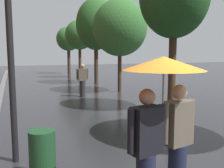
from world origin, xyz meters
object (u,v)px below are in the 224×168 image
object	(u,v)px
street_tree_4	(80,35)
street_lamp_post	(9,28)
street_tree_5	(68,39)
street_tree_3	(96,25)
litter_bin	(42,155)
couple_under_umbrella	(163,110)
pedestrian_walking_midground	(83,80)
street_tree_2	(120,28)

from	to	relation	value
street_tree_4	street_lamp_post	distance (m)	16.29
street_tree_4	street_tree_5	xyz separation A→B (m)	(-0.07, 4.06, -0.14)
street_tree_3	litter_bin	xyz separation A→B (m)	(-4.89, -12.22, -3.52)
street_tree_4	street_tree_5	bearing A→B (deg)	91.04
couple_under_umbrella	pedestrian_walking_midground	world-z (taller)	couple_under_umbrella
street_tree_5	street_lamp_post	bearing A→B (deg)	-104.86
street_tree_3	street_lamp_post	bearing A→B (deg)	-115.21
pedestrian_walking_midground	street_tree_4	bearing A→B (deg)	76.46
street_tree_2	litter_bin	distance (m)	10.07
pedestrian_walking_midground	street_lamp_post	bearing A→B (deg)	-115.27
street_tree_4	pedestrian_walking_midground	xyz separation A→B (m)	(-2.12, -8.80, -2.71)
street_lamp_post	street_tree_5	bearing A→B (deg)	75.14
street_tree_2	couple_under_umbrella	size ratio (longest dim) A/B	2.35
street_tree_3	street_tree_4	xyz separation A→B (m)	(-0.08, 4.11, -0.43)
couple_under_umbrella	pedestrian_walking_midground	bearing A→B (deg)	82.06
street_tree_2	street_tree_4	world-z (taller)	street_tree_2
street_tree_5	litter_bin	bearing A→B (deg)	-103.09
street_tree_2	street_tree_3	world-z (taller)	street_tree_3
street_tree_5	street_lamp_post	distance (m)	20.15
street_tree_5	street_tree_4	bearing A→B (deg)	-88.96
street_tree_3	litter_bin	world-z (taller)	street_tree_3
street_tree_3	couple_under_umbrella	world-z (taller)	street_tree_3
street_tree_3	street_tree_2	bearing A→B (deg)	-89.42
couple_under_umbrella	street_tree_5	bearing A→B (deg)	81.41
street_tree_2	street_tree_4	distance (m)	8.07
street_lamp_post	pedestrian_walking_midground	bearing A→B (deg)	64.73
street_tree_4	couple_under_umbrella	bearing A→B (deg)	-100.75
street_tree_5	street_tree_3	bearing A→B (deg)	-88.94
street_tree_3	street_tree_5	xyz separation A→B (m)	(-0.15, 8.17, -0.57)
street_lamp_post	street_tree_2	bearing A→B (deg)	53.87
street_tree_3	street_lamp_post	world-z (taller)	street_tree_3
street_tree_5	litter_bin	size ratio (longest dim) A/B	5.39
street_tree_2	street_tree_5	world-z (taller)	street_tree_2
street_tree_2	litter_bin	world-z (taller)	street_tree_2
street_tree_4	pedestrian_walking_midground	bearing A→B (deg)	-103.54
couple_under_umbrella	litter_bin	size ratio (longest dim) A/B	2.45
street_tree_3	street_lamp_post	distance (m)	12.55
street_tree_5	pedestrian_walking_midground	distance (m)	13.27
street_lamp_post	pedestrian_walking_midground	size ratio (longest dim) A/B	2.79
couple_under_umbrella	street_lamp_post	distance (m)	3.20
street_tree_4	street_lamp_post	bearing A→B (deg)	-108.78
street_tree_4	street_lamp_post	xyz separation A→B (m)	(-5.24, -15.40, -0.94)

